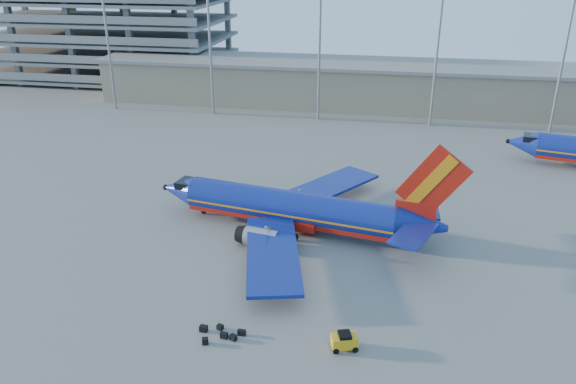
# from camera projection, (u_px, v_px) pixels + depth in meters

# --- Properties ---
(ground) EXTENTS (220.00, 220.00, 0.00)m
(ground) POSITION_uv_depth(u_px,v_px,m) (303.00, 237.00, 60.62)
(ground) COLOR slate
(ground) RESTS_ON ground
(terminal_building) EXTENTS (122.00, 16.00, 8.50)m
(terminal_building) POSITION_uv_depth(u_px,v_px,m) (403.00, 85.00, 109.44)
(terminal_building) COLOR gray
(terminal_building) RESTS_ON ground
(parking_garage) EXTENTS (62.00, 32.00, 21.40)m
(parking_garage) POSITION_uv_depth(u_px,v_px,m) (99.00, 27.00, 133.66)
(parking_garage) COLOR slate
(parking_garage) RESTS_ON ground
(light_mast_row) EXTENTS (101.60, 1.60, 28.65)m
(light_mast_row) POSITION_uv_depth(u_px,v_px,m) (379.00, 21.00, 94.27)
(light_mast_row) COLOR gray
(light_mast_row) RESTS_ON ground
(aircraft_main) EXTENTS (34.25, 32.69, 11.66)m
(aircraft_main) POSITION_uv_depth(u_px,v_px,m) (297.00, 209.00, 61.22)
(aircraft_main) COLOR navy
(aircraft_main) RESTS_ON ground
(baggage_tug) EXTENTS (2.29, 1.78, 1.45)m
(baggage_tug) POSITION_uv_depth(u_px,v_px,m) (344.00, 341.00, 43.30)
(baggage_tug) COLOR gold
(baggage_tug) RESTS_ON ground
(luggage_pile) EXTENTS (3.82, 2.54, 0.54)m
(luggage_pile) POSITION_uv_depth(u_px,v_px,m) (220.00, 334.00, 44.91)
(luggage_pile) COLOR black
(luggage_pile) RESTS_ON ground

